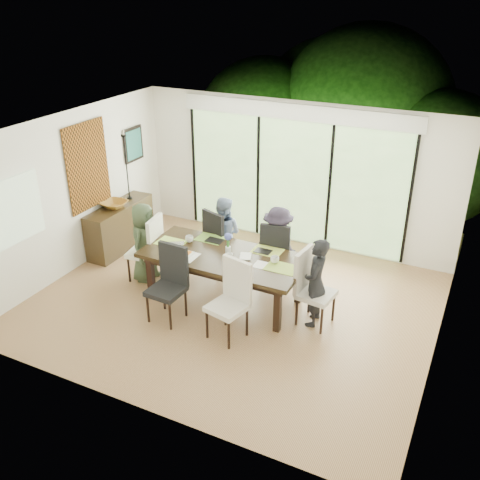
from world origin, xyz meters
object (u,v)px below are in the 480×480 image
at_px(person_far_left, 223,235).
at_px(chair_right_end, 317,289).
at_px(vase, 228,250).
at_px(person_right_end, 316,283).
at_px(laptop, 173,246).
at_px(chair_near_left, 166,285).
at_px(cup_c, 275,260).
at_px(chair_near_right, 227,302).
at_px(person_far_right, 278,246).
at_px(sideboard, 120,227).
at_px(chair_far_left, 224,239).
at_px(table_top, 224,256).
at_px(chair_far_right, 278,251).
at_px(cup_a, 189,239).
at_px(bowl, 114,204).
at_px(person_left_end, 144,242).
at_px(chair_left_end, 144,247).
at_px(cup_b, 229,257).

bearing_deg(person_far_left, chair_right_end, 148.57).
bearing_deg(vase, person_right_end, -2.00).
xyz_separation_m(vase, laptop, (-0.90, -0.15, -0.05)).
distance_m(chair_near_left, cup_c, 1.64).
relative_size(chair_near_right, person_far_right, 0.85).
distance_m(vase, laptop, 0.91).
bearing_deg(sideboard, person_far_right, 1.49).
bearing_deg(laptop, chair_far_left, 36.70).
bearing_deg(person_far_right, chair_near_right, 97.74).
bearing_deg(vase, person_far_right, 57.34).
distance_m(table_top, person_far_left, 0.95).
xyz_separation_m(chair_far_left, person_far_left, (0.00, -0.02, 0.10)).
distance_m(chair_far_right, sideboard, 3.12).
bearing_deg(person_far_left, cup_a, 61.44).
distance_m(person_far_left, bowl, 2.14).
relative_size(chair_right_end, chair_near_right, 1.00).
relative_size(chair_far_left, person_left_end, 0.85).
xyz_separation_m(chair_near_left, sideboard, (-2.07, 1.62, -0.15)).
bearing_deg(chair_left_end, person_far_right, 104.04).
xyz_separation_m(person_far_left, sideboard, (-2.12, -0.08, -0.25)).
xyz_separation_m(table_top, cup_b, (0.15, -0.10, 0.08)).
bearing_deg(table_top, chair_near_right, -60.11).
height_order(vase, bowl, bowl).
xyz_separation_m(chair_right_end, person_right_end, (-0.02, 0.00, 0.10)).
distance_m(person_left_end, laptop, 0.65).
relative_size(chair_near_right, laptop, 3.33).
height_order(cup_a, sideboard, cup_a).
height_order(chair_near_right, bowl, chair_near_right).
xyz_separation_m(chair_near_right, laptop, (-1.35, 0.77, 0.22)).
bearing_deg(table_top, vase, 45.00).
bearing_deg(person_left_end, chair_far_right, -77.60).
height_order(table_top, chair_near_left, chair_near_left).
height_order(person_left_end, vase, person_left_end).
relative_size(cup_a, sideboard, 0.09).
xyz_separation_m(chair_near_left, vase, (0.55, 0.92, 0.27)).
bearing_deg(table_top, person_right_end, 0.00).
relative_size(person_left_end, person_far_right, 1.00).
distance_m(chair_right_end, chair_near_left, 2.18).
relative_size(table_top, cup_b, 24.00).
height_order(chair_right_end, person_right_end, person_right_end).
bearing_deg(person_far_left, cup_b, 114.45).
bearing_deg(person_far_right, person_right_end, 147.67).
bearing_deg(cup_c, table_top, -172.87).
height_order(chair_far_left, chair_near_left, same).
relative_size(person_left_end, sideboard, 0.89).
relative_size(vase, cup_a, 0.97).
height_order(chair_far_left, cup_a, chair_far_left).
distance_m(chair_near_right, bowl, 3.44).
xyz_separation_m(chair_right_end, cup_b, (-1.35, -0.10, 0.26)).
xyz_separation_m(cup_a, sideboard, (-1.87, 0.60, -0.41)).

